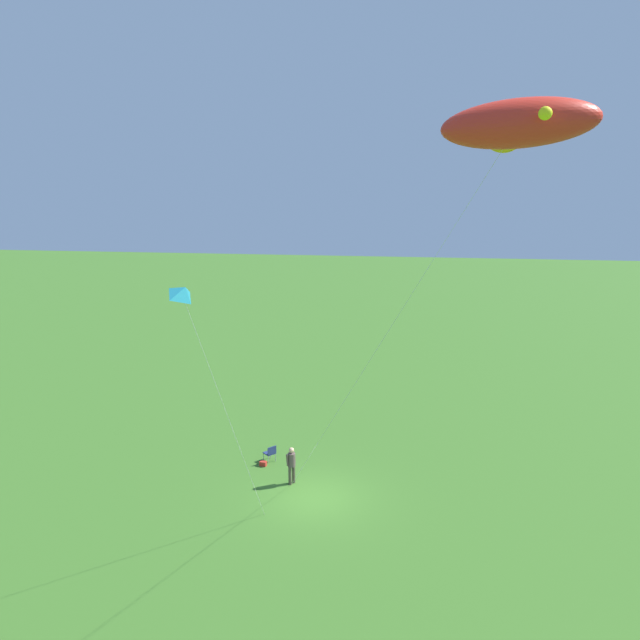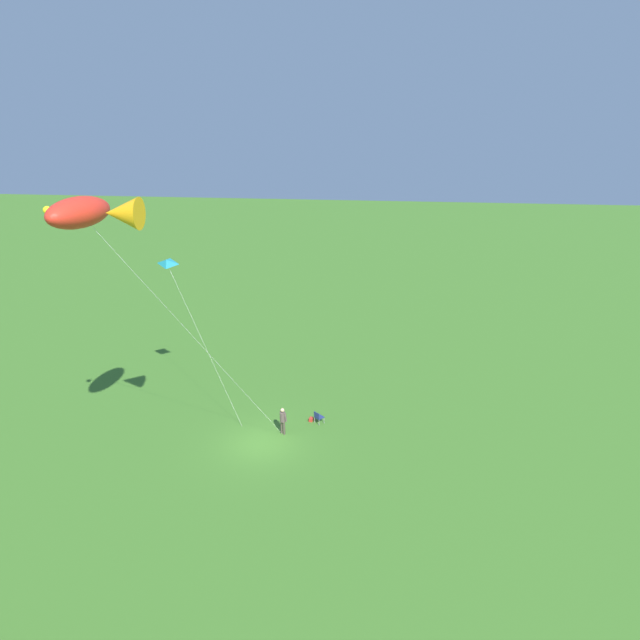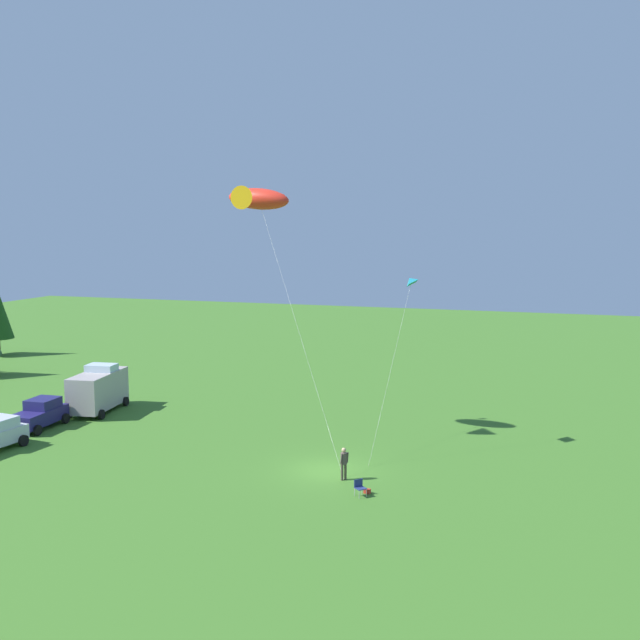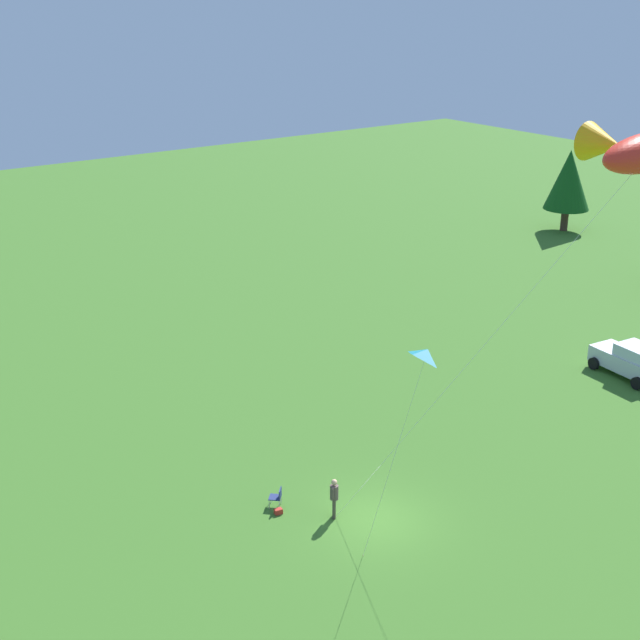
% 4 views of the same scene
% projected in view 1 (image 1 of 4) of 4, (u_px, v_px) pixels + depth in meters
% --- Properties ---
extents(ground_plane, '(160.00, 160.00, 0.00)m').
position_uv_depth(ground_plane, '(316.00, 498.00, 26.83)').
color(ground_plane, '#3A6C23').
extents(person_kite_flyer, '(0.53, 0.49, 1.74)m').
position_uv_depth(person_kite_flyer, '(292.00, 463.00, 27.87)').
color(person_kite_flyer, '#484033').
rests_on(person_kite_flyer, ground).
extents(folding_chair, '(0.68, 0.68, 0.82)m').
position_uv_depth(folding_chair, '(271.00, 452.00, 30.12)').
color(folding_chair, navy).
rests_on(folding_chair, ground).
extents(backpack_on_grass, '(0.27, 0.35, 0.22)m').
position_uv_depth(backpack_on_grass, '(263.00, 464.00, 29.78)').
color(backpack_on_grass, red).
rests_on(backpack_on_grass, ground).
extents(kite_large_fish, '(8.41, 9.88, 15.77)m').
position_uv_depth(kite_large_fish, '(516.00, 125.00, 17.23)').
color(kite_large_fish, red).
rests_on(kite_large_fish, ground).
extents(kite_delta_teal, '(4.91, 1.71, 10.36)m').
position_uv_depth(kite_delta_teal, '(186.00, 294.00, 19.26)').
color(kite_delta_teal, teal).
rests_on(kite_delta_teal, ground).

